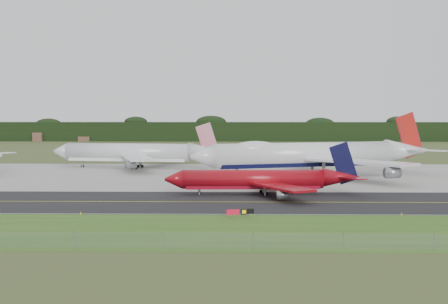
% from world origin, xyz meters
% --- Properties ---
extents(ground, '(600.00, 600.00, 0.00)m').
position_xyz_m(ground, '(0.00, 0.00, 0.00)').
color(ground, '#404E24').
rests_on(ground, ground).
extents(grass_verge, '(400.00, 30.00, 0.01)m').
position_xyz_m(grass_verge, '(0.00, -35.00, 0.01)').
color(grass_verge, '#285A1A').
rests_on(grass_verge, ground).
extents(taxiway, '(400.00, 32.00, 0.02)m').
position_xyz_m(taxiway, '(0.00, -4.00, 0.01)').
color(taxiway, black).
rests_on(taxiway, ground).
extents(apron, '(400.00, 78.00, 0.01)m').
position_xyz_m(apron, '(0.00, 51.00, 0.01)').
color(apron, gray).
rests_on(apron, ground).
extents(taxiway_centreline, '(400.00, 0.40, 0.00)m').
position_xyz_m(taxiway_centreline, '(0.00, -4.00, 0.03)').
color(taxiway_centreline, '#D3C813').
rests_on(taxiway_centreline, taxiway).
extents(taxiway_edge_line, '(400.00, 0.25, 0.00)m').
position_xyz_m(taxiway_edge_line, '(0.00, -19.50, 0.03)').
color(taxiway_edge_line, silver).
rests_on(taxiway_edge_line, taxiway).
extents(perimeter_fence, '(320.00, 0.10, 320.00)m').
position_xyz_m(perimeter_fence, '(0.00, -48.00, 1.10)').
color(perimeter_fence, slate).
rests_on(perimeter_fence, ground).
extents(horizon_treeline, '(700.00, 25.00, 12.00)m').
position_xyz_m(horizon_treeline, '(0.00, 273.76, 5.47)').
color(horizon_treeline, black).
rests_on(horizon_treeline, ground).
extents(jet_ba_747, '(71.52, 57.71, 18.47)m').
position_xyz_m(jet_ba_747, '(25.28, 45.83, 6.29)').
color(jet_ba_747, silver).
rests_on(jet_ba_747, ground).
extents(jet_red_737, '(43.61, 35.55, 11.78)m').
position_xyz_m(jet_red_737, '(9.75, 7.88, 3.26)').
color(jet_red_737, maroon).
rests_on(jet_red_737, ground).
extents(jet_star_tail, '(57.44, 47.60, 15.16)m').
position_xyz_m(jet_star_tail, '(-28.90, 71.65, 5.05)').
color(jet_star_tail, silver).
rests_on(jet_star_tail, ground).
extents(taxiway_sign, '(4.75, 1.75, 1.65)m').
position_xyz_m(taxiway_sign, '(4.39, -23.98, 1.16)').
color(taxiway_sign, slate).
rests_on(taxiway_sign, ground).
extents(edge_marker_left, '(0.16, 0.16, 0.50)m').
position_xyz_m(edge_marker_left, '(-24.09, -20.50, 0.25)').
color(edge_marker_left, yellow).
rests_on(edge_marker_left, ground).
extents(edge_marker_center, '(0.16, 0.16, 0.50)m').
position_xyz_m(edge_marker_center, '(6.31, -20.50, 0.25)').
color(edge_marker_center, yellow).
rests_on(edge_marker_center, ground).
extents(edge_marker_right, '(0.16, 0.16, 0.50)m').
position_xyz_m(edge_marker_right, '(32.92, -20.50, 0.25)').
color(edge_marker_right, yellow).
rests_on(edge_marker_right, ground).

